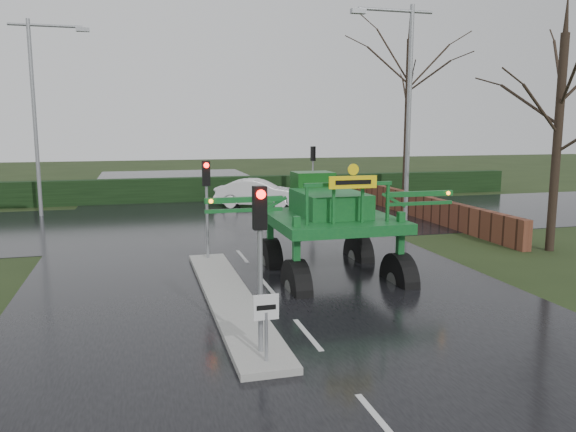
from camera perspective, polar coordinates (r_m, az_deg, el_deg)
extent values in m
plane|color=black|center=(12.97, 1.99, -12.01)|extent=(140.00, 140.00, 0.00)
cube|color=black|center=(22.35, -5.61, -3.01)|extent=(14.00, 80.00, 0.02)
cube|color=black|center=(28.18, -7.65, -0.53)|extent=(80.00, 12.00, 0.02)
cube|color=gray|center=(15.43, -6.01, -8.24)|extent=(1.20, 10.00, 0.16)
cube|color=black|center=(35.95, -9.37, 2.69)|extent=(44.00, 0.90, 1.50)
cube|color=#592D1E|center=(31.22, 11.80, 1.39)|extent=(0.40, 20.00, 1.20)
cylinder|color=gray|center=(11.07, -2.23, -12.20)|extent=(0.07, 0.07, 1.00)
cube|color=silver|center=(10.87, -2.25, -9.25)|extent=(0.50, 0.04, 0.50)
cube|color=black|center=(10.85, -2.22, -9.28)|extent=(0.38, 0.01, 0.10)
cylinder|color=gray|center=(11.19, -2.84, -6.03)|extent=(0.10, 0.10, 3.50)
cube|color=black|center=(10.92, -2.89, 0.82)|extent=(0.26, 0.22, 0.85)
sphere|color=#FF0C07|center=(10.76, -2.76, 2.20)|extent=(0.18, 0.18, 0.18)
cylinder|color=gray|center=(19.42, -8.23, 0.34)|extent=(0.10, 0.10, 3.50)
cube|color=black|center=(19.26, -8.32, 4.31)|extent=(0.26, 0.22, 0.85)
sphere|color=#FF0C07|center=(19.11, -8.29, 5.12)|extent=(0.18, 0.18, 0.18)
cylinder|color=gray|center=(33.26, 2.54, 4.03)|extent=(0.10, 0.10, 3.50)
cube|color=black|center=(33.17, 2.56, 6.35)|extent=(0.26, 0.22, 0.85)
sphere|color=#FF0C07|center=(33.28, 2.49, 6.84)|extent=(0.18, 0.18, 0.18)
cylinder|color=gray|center=(26.49, 12.16, 9.59)|extent=(0.20, 0.20, 10.00)
cylinder|color=gray|center=(26.61, 10.88, 19.82)|extent=(3.52, 0.14, 0.14)
cube|color=gray|center=(25.89, 7.15, 19.94)|extent=(0.65, 0.30, 0.20)
cylinder|color=gray|center=(31.94, -24.33, 8.87)|extent=(0.20, 0.20, 10.00)
cylinder|color=gray|center=(32.22, -23.43, 17.33)|extent=(3.52, 0.14, 0.14)
cube|color=gray|center=(32.03, -20.16, 17.36)|extent=(0.65, 0.30, 0.20)
cylinder|color=black|center=(23.17, 25.66, 6.54)|extent=(0.32, 0.32, 8.00)
cone|color=black|center=(23.50, 26.47, 17.89)|extent=(0.24, 0.24, 2.00)
cylinder|color=black|center=(36.55, 11.98, 9.39)|extent=(0.32, 0.32, 10.00)
cone|color=black|center=(37.06, 12.29, 18.39)|extent=(0.24, 0.24, 2.50)
cylinder|color=black|center=(17.27, -5.83, -3.57)|extent=(0.50, 1.80, 1.80)
cylinder|color=#595B56|center=(17.27, -5.83, -3.57)|extent=(0.53, 0.63, 0.63)
cube|color=#0E5020|center=(17.06, -5.89, 0.12)|extent=(0.20, 0.20, 2.07)
cylinder|color=black|center=(18.05, 4.39, -2.99)|extent=(0.50, 1.80, 1.80)
cylinder|color=#595B56|center=(18.05, 4.39, -2.99)|extent=(0.53, 0.63, 0.63)
cube|color=#0E5020|center=(17.85, 4.43, 0.54)|extent=(0.20, 0.20, 2.07)
cylinder|color=black|center=(14.17, -3.69, -6.35)|extent=(0.50, 1.80, 1.80)
cylinder|color=#595B56|center=(14.17, -3.69, -6.35)|extent=(0.53, 0.63, 0.63)
cube|color=#0E5020|center=(13.91, -3.74, -1.88)|extent=(0.20, 0.20, 2.07)
cylinder|color=black|center=(15.12, 8.49, -5.45)|extent=(0.50, 1.80, 1.80)
cylinder|color=#595B56|center=(15.12, 8.49, -5.45)|extent=(0.53, 0.63, 0.63)
cube|color=#0E5020|center=(14.88, 8.59, -1.25)|extent=(0.20, 0.20, 2.07)
cube|color=#0E5020|center=(15.75, 0.86, 1.58)|extent=(3.79, 4.33, 0.32)
cube|color=#0E5020|center=(15.87, 0.68, 3.43)|extent=(1.99, 2.70, 0.81)
cube|color=#114914|center=(17.58, -0.91, 5.01)|extent=(1.35, 1.08, 1.17)
cube|color=#0E5020|center=(14.26, 2.47, 6.05)|extent=(2.70, 0.11, 0.11)
cube|color=#0E5020|center=(14.78, -9.57, 4.12)|extent=(2.34, 0.17, 0.16)
sphere|color=orange|center=(14.63, -13.41, 3.95)|extent=(0.13, 0.13, 0.13)
cube|color=#0E5020|center=(16.37, 10.99, 4.54)|extent=(2.34, 0.17, 0.16)
sphere|color=orange|center=(16.75, 14.19, 4.53)|extent=(0.13, 0.13, 0.13)
cube|color=yellow|center=(13.91, 2.92, 6.34)|extent=(1.44, 0.06, 0.36)
cube|color=black|center=(13.91, 2.92, 6.34)|extent=(1.08, 0.01, 0.13)
cylinder|color=yellow|center=(13.90, 2.93, 7.83)|extent=(0.32, 0.04, 0.32)
imported|color=white|center=(32.92, -3.07, 0.90)|extent=(5.19, 3.41, 1.62)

